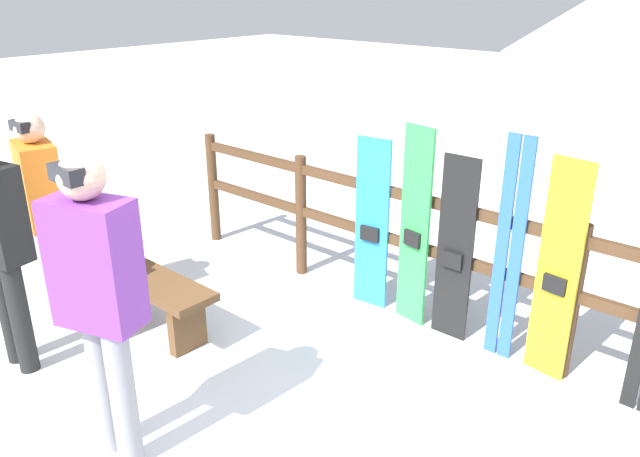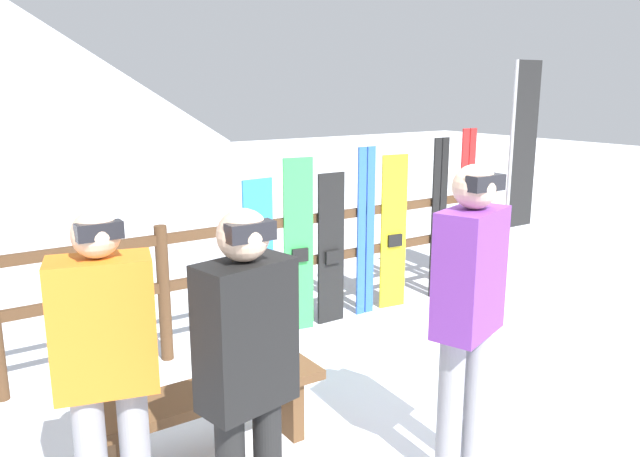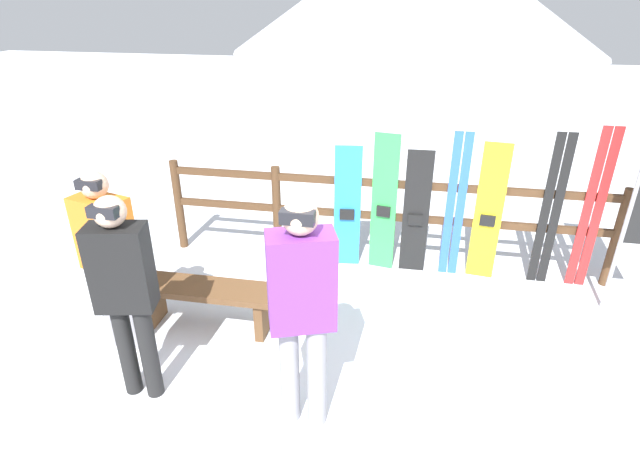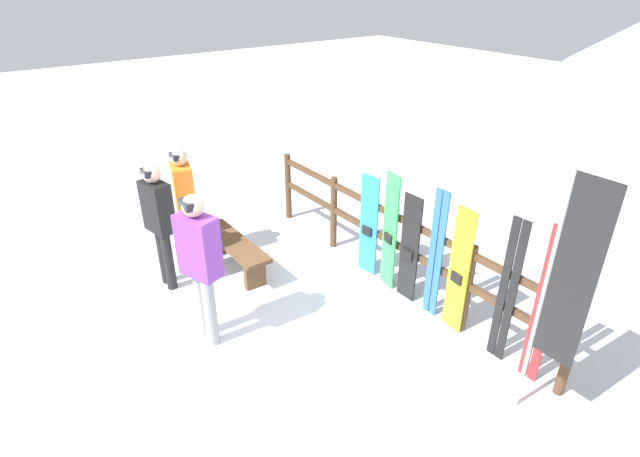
{
  "view_description": "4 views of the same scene",
  "coord_description": "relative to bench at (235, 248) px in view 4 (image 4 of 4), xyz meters",
  "views": [
    {
      "loc": [
        2.35,
        -1.94,
        2.55
      ],
      "look_at": [
        -0.36,
        1.16,
        0.88
      ],
      "focal_mm": 35.0,
      "sensor_mm": 36.0,
      "label": 1
    },
    {
      "loc": [
        -2.81,
        -2.74,
        2.17
      ],
      "look_at": [
        -0.3,
        1.0,
        1.14
      ],
      "focal_mm": 35.0,
      "sensor_mm": 36.0,
      "label": 2
    },
    {
      "loc": [
        0.23,
        -3.23,
        2.93
      ],
      "look_at": [
        -0.57,
        1.11,
        0.78
      ],
      "focal_mm": 28.0,
      "sensor_mm": 36.0,
      "label": 3
    },
    {
      "loc": [
        3.95,
        -2.19,
        3.76
      ],
      "look_at": [
        -0.28,
        0.93,
        0.99
      ],
      "focal_mm": 28.0,
      "sensor_mm": 36.0,
      "label": 4
    }
  ],
  "objects": [
    {
      "name": "snowboard_yellow",
      "position": [
        2.62,
        1.43,
        0.42
      ],
      "size": [
        0.28,
        0.08,
        1.53
      ],
      "color": "yellow",
      "rests_on": "ground"
    },
    {
      "name": "person_orange",
      "position": [
        -0.64,
        -0.37,
        0.61
      ],
      "size": [
        0.5,
        0.36,
        1.64
      ],
      "color": "gray",
      "rests_on": "ground"
    },
    {
      "name": "snowboard_green",
      "position": [
        1.52,
        1.43,
        0.44
      ],
      "size": [
        0.27,
        0.09,
        1.57
      ],
      "color": "green",
      "rests_on": "ground"
    },
    {
      "name": "ski_pair_black",
      "position": [
        3.23,
        1.44,
        0.49
      ],
      "size": [
        0.19,
        0.02,
        1.67
      ],
      "color": "black",
      "rests_on": "ground"
    },
    {
      "name": "person_purple",
      "position": [
        1.12,
        -0.93,
        0.7
      ],
      "size": [
        0.5,
        0.37,
        1.78
      ],
      "color": "gray",
      "rests_on": "ground"
    },
    {
      "name": "fence",
      "position": [
        1.51,
        1.49,
        0.32
      ],
      "size": [
        4.97,
        0.1,
        1.11
      ],
      "color": "#4C331E",
      "rests_on": "ground"
    },
    {
      "name": "ski_pair_blue",
      "position": [
        2.27,
        1.44,
        0.47
      ],
      "size": [
        0.2,
        0.02,
        1.63
      ],
      "color": "blue",
      "rests_on": "ground"
    },
    {
      "name": "snowboard_black_stripe",
      "position": [
        1.87,
        1.43,
        0.36
      ],
      "size": [
        0.28,
        0.06,
        1.41
      ],
      "color": "black",
      "rests_on": "ground"
    },
    {
      "name": "bench",
      "position": [
        0.0,
        0.0,
        0.0
      ],
      "size": [
        1.43,
        0.36,
        0.45
      ],
      "color": "brown",
      "rests_on": "ground"
    },
    {
      "name": "ground_plane",
      "position": [
        1.51,
        -0.38,
        -0.34
      ],
      "size": [
        40.0,
        40.0,
        0.0
      ],
      "primitive_type": "plane",
      "color": "white"
    },
    {
      "name": "snowboard_blue",
      "position": [
        1.12,
        1.43,
        0.37
      ],
      "size": [
        0.3,
        0.08,
        1.42
      ],
      "color": "#288CE0",
      "rests_on": "ground"
    },
    {
      "name": "rental_flag",
      "position": [
        3.91,
        1.02,
        1.11
      ],
      "size": [
        0.4,
        0.04,
        2.42
      ],
      "color": "#99999E",
      "rests_on": "ground"
    },
    {
      "name": "ski_pair_red",
      "position": [
        3.63,
        1.44,
        0.53
      ],
      "size": [
        0.2,
        0.02,
        1.74
      ],
      "color": "red",
      "rests_on": "ground"
    },
    {
      "name": "person_black",
      "position": [
        -0.19,
        -0.89,
        0.65
      ],
      "size": [
        0.44,
        0.3,
        1.69
      ],
      "color": "black",
      "rests_on": "ground"
    }
  ]
}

